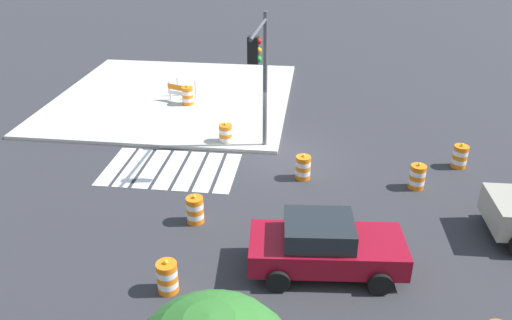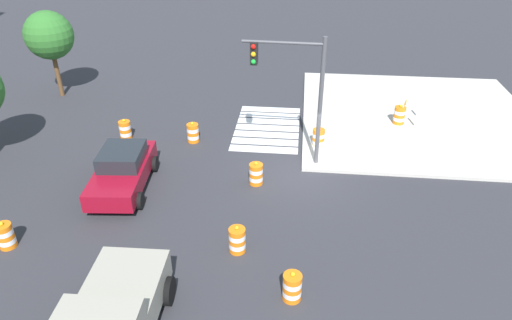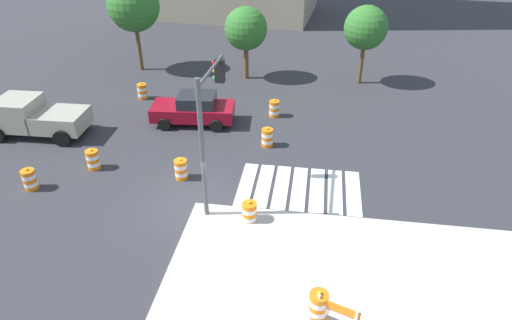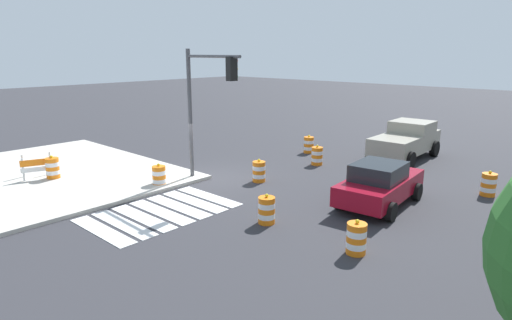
{
  "view_description": "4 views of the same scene",
  "coord_description": "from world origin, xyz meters",
  "px_view_note": "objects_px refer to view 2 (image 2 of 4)",
  "views": [
    {
      "loc": [
        -1.48,
        18.85,
        9.43
      ],
      "look_at": [
        0.58,
        2.46,
        0.96
      ],
      "focal_mm": 36.03,
      "sensor_mm": 36.0,
      "label": 1
    },
    {
      "loc": [
        -16.79,
        0.24,
        10.4
      ],
      "look_at": [
        -0.28,
        1.94,
        0.62
      ],
      "focal_mm": 32.17,
      "sensor_mm": 36.0,
      "label": 2
    },
    {
      "loc": [
        4.44,
        -13.82,
        10.97
      ],
      "look_at": [
        2.27,
        1.06,
        1.7
      ],
      "focal_mm": 31.59,
      "sensor_mm": 36.0,
      "label": 3
    },
    {
      "loc": [
        12.32,
        14.0,
        5.52
      ],
      "look_at": [
        0.69,
        3.33,
        1.56
      ],
      "focal_mm": 30.29,
      "sensor_mm": 36.0,
      "label": 4
    }
  ],
  "objects_px": {
    "traffic_barrel_crosswalk_end": "(292,287)",
    "traffic_barrel_far_curb": "(193,133)",
    "traffic_barrel_near_corner": "(318,138)",
    "traffic_light_pole": "(293,79)",
    "sports_car": "(123,170)",
    "traffic_barrel_opposite_curb": "(5,236)",
    "street_tree_streetside_far": "(49,36)",
    "construction_barricade": "(407,110)",
    "traffic_barrel_median_far": "(256,174)",
    "traffic_barrel_on_sidewalk": "(399,115)",
    "traffic_barrel_median_near": "(125,130)",
    "traffic_barrel_lane_center": "(237,240)"
  },
  "relations": [
    {
      "from": "traffic_barrel_crosswalk_end",
      "to": "traffic_barrel_far_curb",
      "type": "height_order",
      "value": "same"
    },
    {
      "from": "traffic_barrel_near_corner",
      "to": "traffic_light_pole",
      "type": "xyz_separation_m",
      "value": [
        -1.64,
        1.25,
        3.46
      ]
    },
    {
      "from": "sports_car",
      "to": "traffic_barrel_opposite_curb",
      "type": "relative_size",
      "value": 4.35
    },
    {
      "from": "sports_car",
      "to": "street_tree_streetside_far",
      "type": "distance_m",
      "value": 11.73
    },
    {
      "from": "traffic_barrel_crosswalk_end",
      "to": "traffic_barrel_far_curb",
      "type": "distance_m",
      "value": 10.62
    },
    {
      "from": "construction_barricade",
      "to": "street_tree_streetside_far",
      "type": "relative_size",
      "value": 0.29
    },
    {
      "from": "traffic_barrel_median_far",
      "to": "traffic_barrel_on_sidewalk",
      "type": "height_order",
      "value": "traffic_barrel_on_sidewalk"
    },
    {
      "from": "traffic_barrel_crosswalk_end",
      "to": "traffic_barrel_median_far",
      "type": "height_order",
      "value": "same"
    },
    {
      "from": "traffic_barrel_crosswalk_end",
      "to": "traffic_barrel_on_sidewalk",
      "type": "xyz_separation_m",
      "value": [
        12.07,
        -4.99,
        0.15
      ]
    },
    {
      "from": "sports_car",
      "to": "street_tree_streetside_far",
      "type": "xyz_separation_m",
      "value": [
        8.99,
        7.03,
        2.7
      ]
    },
    {
      "from": "traffic_barrel_near_corner",
      "to": "traffic_barrel_median_near",
      "type": "height_order",
      "value": "same"
    },
    {
      "from": "traffic_barrel_crosswalk_end",
      "to": "traffic_barrel_median_far",
      "type": "relative_size",
      "value": 1.0
    },
    {
      "from": "traffic_barrel_near_corner",
      "to": "traffic_barrel_far_curb",
      "type": "height_order",
      "value": "same"
    },
    {
      "from": "traffic_barrel_lane_center",
      "to": "traffic_barrel_median_near",
      "type": "bearing_deg",
      "value": 41.06
    },
    {
      "from": "traffic_barrel_crosswalk_end",
      "to": "traffic_barrel_lane_center",
      "type": "xyz_separation_m",
      "value": [
        1.9,
        1.88,
        0.0
      ]
    },
    {
      "from": "traffic_barrel_lane_center",
      "to": "construction_barricade",
      "type": "xyz_separation_m",
      "value": [
        10.65,
        -7.31,
        0.27
      ]
    },
    {
      "from": "traffic_barrel_median_near",
      "to": "construction_barricade",
      "type": "xyz_separation_m",
      "value": [
        3.22,
        -13.78,
        0.27
      ]
    },
    {
      "from": "traffic_barrel_lane_center",
      "to": "street_tree_streetside_far",
      "type": "distance_m",
      "value": 17.52
    },
    {
      "from": "traffic_barrel_on_sidewalk",
      "to": "sports_car",
      "type": "bearing_deg",
      "value": 119.94
    },
    {
      "from": "traffic_barrel_median_near",
      "to": "traffic_barrel_far_curb",
      "type": "bearing_deg",
      "value": -89.55
    },
    {
      "from": "traffic_barrel_opposite_curb",
      "to": "sports_car",
      "type": "bearing_deg",
      "value": -34.53
    },
    {
      "from": "sports_car",
      "to": "construction_barricade",
      "type": "xyz_separation_m",
      "value": [
        7.34,
        -12.36,
        -0.09
      ]
    },
    {
      "from": "traffic_barrel_crosswalk_end",
      "to": "traffic_barrel_median_near",
      "type": "height_order",
      "value": "same"
    },
    {
      "from": "traffic_barrel_opposite_curb",
      "to": "construction_barricade",
      "type": "xyz_separation_m",
      "value": [
        11.23,
        -15.04,
        0.27
      ]
    },
    {
      "from": "traffic_barrel_median_far",
      "to": "traffic_barrel_far_curb",
      "type": "distance_m",
      "value": 4.73
    },
    {
      "from": "traffic_barrel_crosswalk_end",
      "to": "traffic_light_pole",
      "type": "relative_size",
      "value": 0.19
    },
    {
      "from": "traffic_barrel_median_far",
      "to": "traffic_barrel_lane_center",
      "type": "bearing_deg",
      "value": 177.22
    },
    {
      "from": "traffic_barrel_median_far",
      "to": "construction_barricade",
      "type": "xyz_separation_m",
      "value": [
        6.53,
        -7.11,
        0.27
      ]
    },
    {
      "from": "traffic_barrel_on_sidewalk",
      "to": "traffic_barrel_median_near",
      "type": "bearing_deg",
      "value": 101.63
    },
    {
      "from": "traffic_barrel_near_corner",
      "to": "traffic_barrel_crosswalk_end",
      "type": "bearing_deg",
      "value": 174.6
    },
    {
      "from": "sports_car",
      "to": "traffic_barrel_near_corner",
      "type": "distance_m",
      "value": 8.89
    },
    {
      "from": "traffic_barrel_median_near",
      "to": "traffic_barrel_far_curb",
      "type": "relative_size",
      "value": 1.0
    },
    {
      "from": "construction_barricade",
      "to": "street_tree_streetside_far",
      "type": "height_order",
      "value": "street_tree_streetside_far"
    },
    {
      "from": "traffic_barrel_opposite_curb",
      "to": "construction_barricade",
      "type": "relative_size",
      "value": 0.72
    },
    {
      "from": "traffic_barrel_far_curb",
      "to": "street_tree_streetside_far",
      "type": "xyz_separation_m",
      "value": [
        4.85,
        8.93,
        3.06
      ]
    },
    {
      "from": "traffic_barrel_crosswalk_end",
      "to": "street_tree_streetside_far",
      "type": "bearing_deg",
      "value": 44.52
    },
    {
      "from": "traffic_barrel_on_sidewalk",
      "to": "construction_barricade",
      "type": "bearing_deg",
      "value": -43.14
    },
    {
      "from": "traffic_barrel_crosswalk_end",
      "to": "construction_barricade",
      "type": "xyz_separation_m",
      "value": [
        12.54,
        -5.43,
        0.27
      ]
    },
    {
      "from": "traffic_barrel_lane_center",
      "to": "traffic_barrel_opposite_curb",
      "type": "height_order",
      "value": "same"
    },
    {
      "from": "traffic_barrel_median_near",
      "to": "traffic_light_pole",
      "type": "distance_m",
      "value": 8.84
    },
    {
      "from": "construction_barricade",
      "to": "traffic_barrel_median_far",
      "type": "bearing_deg",
      "value": 132.56
    },
    {
      "from": "traffic_barrel_opposite_curb",
      "to": "traffic_light_pole",
      "type": "xyz_separation_m",
      "value": [
        6.46,
        -9.25,
        3.46
      ]
    },
    {
      "from": "traffic_barrel_median_far",
      "to": "traffic_barrel_lane_center",
      "type": "distance_m",
      "value": 4.13
    },
    {
      "from": "traffic_barrel_crosswalk_end",
      "to": "traffic_barrel_median_near",
      "type": "relative_size",
      "value": 1.0
    },
    {
      "from": "traffic_barrel_median_far",
      "to": "traffic_light_pole",
      "type": "distance_m",
      "value": 4.09
    },
    {
      "from": "traffic_barrel_median_near",
      "to": "traffic_barrel_opposite_curb",
      "type": "height_order",
      "value": "same"
    },
    {
      "from": "traffic_barrel_median_far",
      "to": "traffic_barrel_lane_center",
      "type": "height_order",
      "value": "same"
    },
    {
      "from": "traffic_light_pole",
      "to": "traffic_barrel_opposite_curb",
      "type": "bearing_deg",
      "value": 124.92
    },
    {
      "from": "sports_car",
      "to": "traffic_barrel_median_near",
      "type": "height_order",
      "value": "sports_car"
    },
    {
      "from": "sports_car",
      "to": "traffic_barrel_near_corner",
      "type": "height_order",
      "value": "sports_car"
    }
  ]
}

